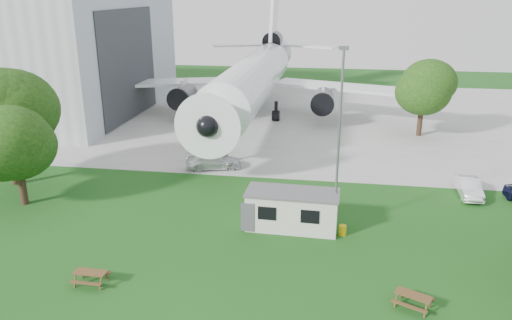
# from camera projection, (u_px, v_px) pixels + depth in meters

# --- Properties ---
(ground) EXTENTS (160.00, 160.00, 0.00)m
(ground) POSITION_uv_depth(u_px,v_px,m) (191.00, 266.00, 29.14)
(ground) COLOR #235D1C
(concrete_apron) EXTENTS (120.00, 46.00, 0.03)m
(concrete_apron) POSITION_uv_depth(u_px,v_px,m) (273.00, 114.00, 64.66)
(concrete_apron) COLOR #B7B7B2
(concrete_apron) RESTS_ON ground
(airliner) EXTENTS (46.36, 47.73, 17.69)m
(airliner) POSITION_uv_depth(u_px,v_px,m) (255.00, 76.00, 61.26)
(airliner) COLOR white
(airliner) RESTS_ON ground
(site_cabin) EXTENTS (6.79, 2.89, 2.62)m
(site_cabin) POSITION_uv_depth(u_px,v_px,m) (292.00, 210.00, 33.46)
(site_cabin) COLOR silver
(site_cabin) RESTS_ON ground
(picnic_west) EXTENTS (1.84, 1.55, 0.76)m
(picnic_west) POSITION_uv_depth(u_px,v_px,m) (92.00, 284.00, 27.38)
(picnic_west) COLOR brown
(picnic_west) RESTS_ON ground
(picnic_east) EXTENTS (2.27, 2.14, 0.76)m
(picnic_east) POSITION_uv_depth(u_px,v_px,m) (412.00, 307.00, 25.34)
(picnic_east) COLOR brown
(picnic_east) RESTS_ON ground
(lamp_mast) EXTENTS (0.16, 0.16, 12.00)m
(lamp_mast) POSITION_uv_depth(u_px,v_px,m) (339.00, 144.00, 31.79)
(lamp_mast) COLOR slate
(lamp_mast) RESTS_ON ground
(tree_west_big) EXTENTS (8.01, 8.01, 10.51)m
(tree_west_big) POSITION_uv_depth(u_px,v_px,m) (3.00, 107.00, 39.45)
(tree_west_big) COLOR #382619
(tree_west_big) RESTS_ON ground
(tree_west_small) EXTENTS (6.71, 6.71, 8.23)m
(tree_west_small) POSITION_uv_depth(u_px,v_px,m) (15.00, 142.00, 36.08)
(tree_west_small) COLOR #382619
(tree_west_small) RESTS_ON ground
(tree_far_apron) EXTENTS (6.29, 6.29, 8.54)m
(tree_far_apron) POSITION_uv_depth(u_px,v_px,m) (424.00, 87.00, 53.55)
(tree_far_apron) COLOR #382619
(tree_far_apron) RESTS_ON ground
(car_ne_sedan) EXTENTS (1.57, 4.29, 1.40)m
(car_ne_sedan) POSITION_uv_depth(u_px,v_px,m) (469.00, 188.00, 38.86)
(car_ne_sedan) COLOR white
(car_ne_sedan) RESTS_ON ground
(car_apron_van) EXTENTS (5.34, 3.38, 1.44)m
(car_apron_van) POSITION_uv_depth(u_px,v_px,m) (213.00, 161.00, 44.84)
(car_apron_van) COLOR silver
(car_apron_van) RESTS_ON ground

